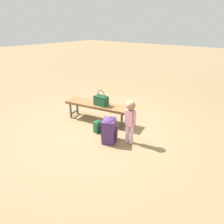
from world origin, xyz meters
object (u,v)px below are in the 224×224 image
park_bench (97,106)px  child_standing (130,115)px  backpack_small (98,126)px  handbag (101,100)px  backpack_large (109,129)px

park_bench → child_standing: child_standing is taller
backpack_small → handbag: bearing=122.4°
handbag → child_standing: bearing=-16.7°
park_bench → handbag: (0.13, -0.01, 0.18)m
handbag → park_bench: bearing=176.5°
handbag → child_standing: (1.02, -0.31, 0.02)m
park_bench → backpack_large: bearing=-33.4°
handbag → backpack_small: bearing=-57.6°
handbag → child_standing: child_standing is taller
park_bench → child_standing: (1.15, -0.31, 0.20)m
backpack_large → backpack_small: bearing=162.5°
park_bench → child_standing: 1.21m
backpack_large → child_standing: bearing=33.0°
park_bench → backpack_large: size_ratio=2.98×
backpack_large → backpack_small: (-0.43, 0.14, -0.13)m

